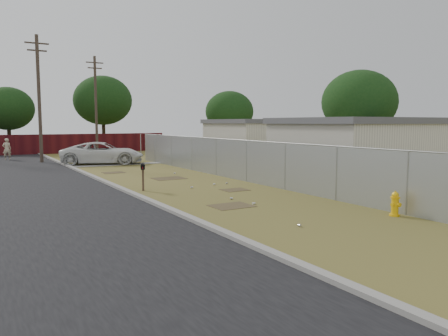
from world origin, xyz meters
TOP-DOWN VIEW (x-y plane):
  - ground at (0.00, 0.00)m, footprint 120.00×120.00m
  - street at (-6.76, 8.05)m, footprint 15.10×60.00m
  - chainlink_fence at (3.12, 1.03)m, footprint 0.10×27.06m
  - privacy_fence at (-6.00, 25.00)m, footprint 30.00×0.12m
  - utility_poles at (-3.67, 20.67)m, footprint 12.60×8.24m
  - houses at (9.70, 3.13)m, footprint 9.30×17.24m
  - horizon_trees at (0.84, 23.56)m, footprint 33.32×31.94m
  - fire_hydrant at (2.70, -8.91)m, footprint 0.36×0.36m
  - mailbox at (-2.24, -0.20)m, footprint 0.33×0.50m
  - pickup_truck at (-0.54, 12.53)m, footprint 6.07×4.36m
  - pedestrian at (-5.98, 19.60)m, footprint 0.63×0.42m
  - scattered_litter at (0.48, -2.00)m, footprint 2.66×13.28m

SIDE VIEW (x-z plane):
  - ground at x=0.00m, z-range 0.00..0.00m
  - street at x=-6.76m, z-range -0.04..0.08m
  - scattered_litter at x=0.48m, z-range 0.01..0.08m
  - fire_hydrant at x=2.70m, z-range -0.03..0.76m
  - pickup_truck at x=-0.54m, z-range 0.00..1.53m
  - chainlink_fence at x=3.12m, z-range -0.21..1.81m
  - pedestrian at x=-5.98m, z-range 0.00..1.68m
  - privacy_fence at x=-6.00m, z-range 0.00..1.80m
  - mailbox at x=-2.24m, z-range 0.34..1.51m
  - houses at x=9.70m, z-range 0.01..3.11m
  - horizon_trees at x=0.84m, z-range 0.74..8.52m
  - utility_poles at x=-3.67m, z-range 0.19..9.19m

